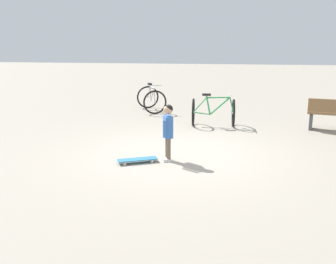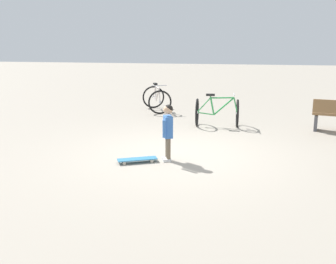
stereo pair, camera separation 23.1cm
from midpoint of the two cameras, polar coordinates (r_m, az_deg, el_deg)
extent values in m
plane|color=#9E9384|center=(7.80, 1.16, -3.14)|extent=(50.00, 50.00, 0.00)
cylinder|color=brown|center=(7.26, -0.82, -2.48)|extent=(0.08, 0.08, 0.42)
cube|color=white|center=(7.31, -1.04, -4.11)|extent=(0.13, 0.17, 0.05)
cylinder|color=brown|center=(7.36, -1.00, -2.25)|extent=(0.08, 0.08, 0.42)
cube|color=white|center=(7.42, -1.22, -3.86)|extent=(0.13, 0.17, 0.05)
cube|color=#386BB7|center=(7.20, -0.92, 0.77)|extent=(0.27, 0.22, 0.40)
cylinder|color=#386BB7|center=(7.04, -1.45, 0.45)|extent=(0.06, 0.06, 0.32)
cylinder|color=#386BB7|center=(7.36, -0.72, 1.06)|extent=(0.06, 0.06, 0.32)
sphere|color=tan|center=(7.14, -0.93, 3.23)|extent=(0.17, 0.17, 0.17)
sphere|color=black|center=(7.14, -0.85, 3.35)|extent=(0.16, 0.16, 0.16)
cube|color=teal|center=(7.27, -5.35, -3.96)|extent=(0.47, 0.74, 0.02)
cube|color=#B7B7BC|center=(7.23, -7.33, -4.23)|extent=(0.11, 0.07, 0.02)
cube|color=#B7B7BC|center=(7.32, -3.39, -3.91)|extent=(0.11, 0.07, 0.02)
cylinder|color=beige|center=(7.17, -7.23, -4.58)|extent=(0.05, 0.06, 0.06)
cylinder|color=beige|center=(7.31, -7.42, -4.22)|extent=(0.05, 0.06, 0.06)
cylinder|color=beige|center=(7.26, -3.25, -4.26)|extent=(0.05, 0.06, 0.06)
cylinder|color=beige|center=(7.40, -3.52, -3.91)|extent=(0.05, 0.06, 0.06)
torus|color=black|center=(11.64, -2.48, 4.32)|extent=(0.31, 0.68, 0.71)
torus|color=black|center=(12.63, -3.47, 5.05)|extent=(0.31, 0.68, 0.71)
cylinder|color=#B7B7BC|center=(11.64, -2.48, 4.32)|extent=(0.08, 0.08, 0.06)
cylinder|color=#B7B7BC|center=(12.63, -3.47, 5.05)|extent=(0.08, 0.08, 0.06)
cylinder|color=silver|center=(11.95, -2.84, 5.41)|extent=(0.49, 0.23, 0.48)
cylinder|color=silver|center=(11.97, -2.90, 6.46)|extent=(0.56, 0.26, 0.06)
cylinder|color=silver|center=(12.23, -3.13, 5.65)|extent=(0.14, 0.09, 0.48)
cylinder|color=silver|center=(12.43, -3.27, 4.79)|extent=(0.41, 0.19, 0.08)
cylinder|color=silver|center=(12.44, -3.33, 5.81)|extent=(0.34, 0.16, 0.40)
cylinder|color=silver|center=(11.66, -2.54, 5.33)|extent=(0.13, 0.08, 0.41)
cube|color=black|center=(12.25, -3.19, 6.95)|extent=(0.24, 0.18, 0.05)
cylinder|color=#B7B7BC|center=(11.67, -2.61, 6.72)|extent=(0.20, 0.43, 0.02)
torus|color=black|center=(10.14, 8.80, 2.73)|extent=(0.71, 0.07, 0.71)
torus|color=black|center=(10.14, 3.02, 2.88)|extent=(0.71, 0.07, 0.71)
cylinder|color=#B7B7BC|center=(10.14, 8.80, 2.73)|extent=(0.06, 0.06, 0.06)
cylinder|color=#B7B7BC|center=(10.14, 3.02, 2.88)|extent=(0.06, 0.06, 0.06)
cylinder|color=green|center=(10.09, 6.87, 3.76)|extent=(0.05, 0.52, 0.48)
cylinder|color=green|center=(10.06, 6.62, 4.98)|extent=(0.05, 0.59, 0.06)
cylinder|color=green|center=(10.09, 5.20, 3.86)|extent=(0.04, 0.14, 0.48)
cylinder|color=green|center=(10.13, 4.24, 2.71)|extent=(0.04, 0.43, 0.08)
cylinder|color=green|center=(10.10, 3.97, 3.92)|extent=(0.04, 0.35, 0.40)
cylinder|color=green|center=(10.10, 8.55, 3.86)|extent=(0.04, 0.13, 0.41)
cube|color=black|center=(10.05, 4.94, 5.41)|extent=(0.11, 0.22, 0.05)
cylinder|color=#B7B7BC|center=(10.05, 8.33, 5.44)|extent=(0.46, 0.04, 0.02)
cube|color=#4C4C51|center=(10.38, 19.36, 1.46)|extent=(0.36, 0.15, 0.39)
camera|label=1|loc=(0.12, -90.92, -0.23)|focal=42.12mm
camera|label=2|loc=(0.12, 89.08, 0.23)|focal=42.12mm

